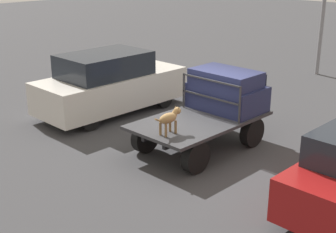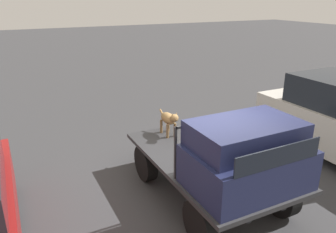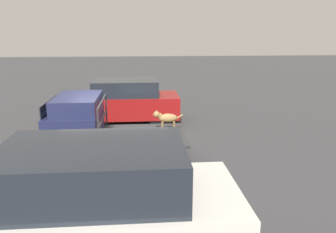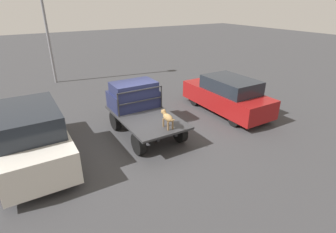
# 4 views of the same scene
# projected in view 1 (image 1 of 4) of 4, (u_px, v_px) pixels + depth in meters

# --- Properties ---
(ground_plane) EXTENTS (80.00, 80.00, 0.00)m
(ground_plane) POSITION_uv_depth(u_px,v_px,m) (199.00, 149.00, 12.24)
(ground_plane) COLOR #38383A
(flatbed_truck) EXTENTS (3.62, 2.03, 0.84)m
(flatbed_truck) POSITION_uv_depth(u_px,v_px,m) (200.00, 127.00, 12.04)
(flatbed_truck) COLOR black
(flatbed_truck) RESTS_ON ground
(truck_cab) EXTENTS (1.30, 1.91, 1.09)m
(truck_cab) POSITION_uv_depth(u_px,v_px,m) (227.00, 91.00, 12.52)
(truck_cab) COLOR #1E2347
(truck_cab) RESTS_ON flatbed_truck
(truck_headboard) EXTENTS (0.04, 1.91, 0.95)m
(truck_headboard) POSITION_uv_depth(u_px,v_px,m) (210.00, 92.00, 12.02)
(truck_headboard) COLOR #2D2D30
(truck_headboard) RESTS_ON flatbed_truck
(dog) EXTENTS (0.85, 0.24, 0.63)m
(dog) POSITION_uv_depth(u_px,v_px,m) (170.00, 118.00, 10.83)
(dog) COLOR brown
(dog) RESTS_ON flatbed_truck
(parked_pickup_far) EXTENTS (4.86, 1.97, 1.96)m
(parked_pickup_far) POSITION_uv_depth(u_px,v_px,m) (110.00, 83.00, 14.75)
(parked_pickup_far) COLOR black
(parked_pickup_far) RESTS_ON ground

